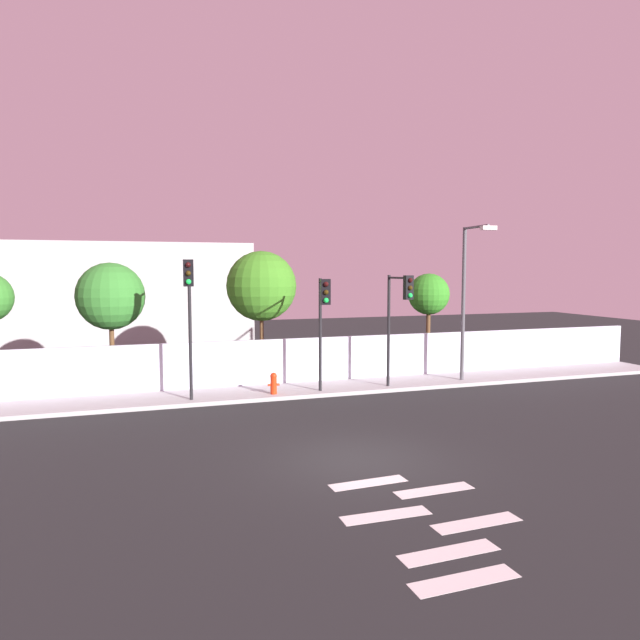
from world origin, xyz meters
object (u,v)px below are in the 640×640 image
(traffic_light_left, at_px, (323,310))
(traffic_light_center, at_px, (189,300))
(street_lamp_curbside, at_px, (467,289))
(traffic_light_right, at_px, (399,306))
(fire_hydrant, at_px, (274,383))
(roadside_tree_rightmost, at_px, (429,295))
(roadside_tree_midleft, at_px, (110,297))
(roadside_tree_midright, at_px, (261,286))

(traffic_light_left, bearing_deg, traffic_light_center, 175.24)
(traffic_light_center, xyz_separation_m, street_lamp_curbside, (11.21, 0.38, 0.21))
(traffic_light_left, xyz_separation_m, traffic_light_right, (3.12, 0.13, 0.07))
(traffic_light_left, relative_size, traffic_light_right, 0.97)
(traffic_light_right, distance_m, fire_hydrant, 5.58)
(traffic_light_left, height_order, roadside_tree_rightmost, roadside_tree_rightmost)
(roadside_tree_midleft, height_order, roadside_tree_rightmost, roadside_tree_midleft)
(traffic_light_center, xyz_separation_m, traffic_light_right, (7.84, -0.26, -0.36))
(traffic_light_center, bearing_deg, roadside_tree_midleft, 126.20)
(roadside_tree_rightmost, bearing_deg, roadside_tree_midleft, 180.00)
(traffic_light_left, distance_m, roadside_tree_midleft, 8.33)
(traffic_light_center, bearing_deg, roadside_tree_midright, 46.86)
(street_lamp_curbside, relative_size, roadside_tree_rightmost, 1.39)
(roadside_tree_rightmost, bearing_deg, roadside_tree_midright, 180.00)
(street_lamp_curbside, bearing_deg, roadside_tree_rightmost, 89.76)
(roadside_tree_midleft, bearing_deg, traffic_light_left, -28.38)
(traffic_light_left, relative_size, fire_hydrant, 5.32)
(traffic_light_center, xyz_separation_m, roadside_tree_midleft, (-2.61, 3.56, -0.01))
(traffic_light_right, bearing_deg, traffic_light_center, 178.09)
(traffic_light_center, distance_m, fire_hydrant, 4.42)
(roadside_tree_midright, bearing_deg, roadside_tree_midleft, 180.00)
(traffic_light_center, height_order, traffic_light_right, traffic_light_center)
(traffic_light_center, height_order, roadside_tree_midleft, traffic_light_center)
(roadside_tree_midleft, bearing_deg, street_lamp_curbside, -12.97)
(traffic_light_left, height_order, roadside_tree_midright, roadside_tree_midright)
(roadside_tree_rightmost, bearing_deg, traffic_light_right, -131.55)
(traffic_light_center, xyz_separation_m, roadside_tree_rightmost, (11.23, 3.56, -0.15))
(street_lamp_curbside, bearing_deg, traffic_light_center, -178.05)
(fire_hydrant, xyz_separation_m, roadside_tree_midleft, (-5.67, 3.11, 3.14))
(traffic_light_left, bearing_deg, roadside_tree_rightmost, 31.28)
(fire_hydrant, xyz_separation_m, roadside_tree_rightmost, (8.16, 3.11, 3.01))
(traffic_light_left, bearing_deg, street_lamp_curbside, 6.79)
(fire_hydrant, bearing_deg, roadside_tree_rightmost, 20.86)
(traffic_light_center, distance_m, roadside_tree_midleft, 4.42)
(traffic_light_center, bearing_deg, roadside_tree_rightmost, 17.61)
(street_lamp_curbside, relative_size, roadside_tree_midright, 1.15)
(traffic_light_left, xyz_separation_m, roadside_tree_rightmost, (6.51, 3.96, 0.28))
(traffic_light_center, height_order, roadside_tree_rightmost, traffic_light_center)
(roadside_tree_rightmost, bearing_deg, traffic_light_center, -162.39)
(fire_hydrant, bearing_deg, traffic_light_right, -8.51)
(roadside_tree_midright, bearing_deg, street_lamp_curbside, -22.01)
(traffic_light_center, xyz_separation_m, roadside_tree_midright, (3.34, 3.56, 0.33))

